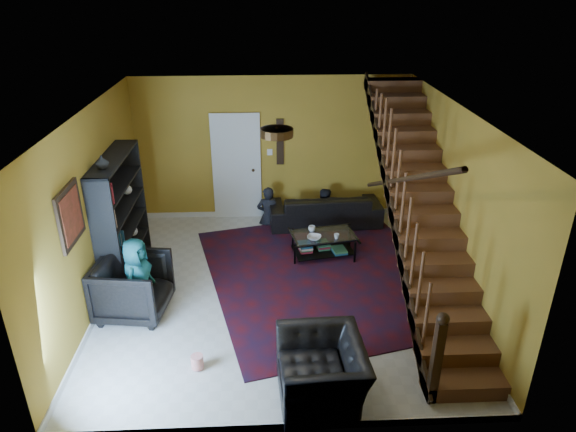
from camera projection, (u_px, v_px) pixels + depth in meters
name	position (u px, v px, depth m)	size (l,w,h in m)	color
floor	(277.00, 289.00, 8.00)	(5.50, 5.50, 0.00)	beige
room	(200.00, 247.00, 9.13)	(5.50, 5.50, 5.50)	#B38427
staircase	(421.00, 205.00, 7.50)	(0.95, 5.02, 3.18)	brown
bookshelf	(122.00, 220.00, 8.03)	(0.35, 1.80, 2.00)	black
door	(237.00, 169.00, 10.00)	(0.82, 0.05, 2.05)	silver
framed_picture	(70.00, 216.00, 6.33)	(0.04, 0.74, 0.74)	maroon
wall_hanging	(280.00, 142.00, 9.82)	(0.14, 0.03, 0.90)	black
ceiling_fixture	(277.00, 133.00, 6.11)	(0.40, 0.40, 0.10)	#3F2814
rug	(325.00, 274.00, 8.39)	(3.58, 4.09, 0.02)	#3F0B10
sofa	(325.00, 209.00, 9.99)	(2.15, 0.84, 0.63)	black
armchair_left	(133.00, 287.00, 7.26)	(0.93, 0.96, 0.87)	black
armchair_right	(322.00, 371.00, 5.84)	(1.10, 0.96, 0.71)	black
person_adult_a	(268.00, 216.00, 10.05)	(0.45, 0.29, 1.22)	black
person_adult_b	(323.00, 216.00, 10.11)	(0.57, 0.44, 1.17)	black
person_child	(138.00, 279.00, 7.14)	(0.60, 0.39, 1.22)	#165456
coffee_table	(323.00, 244.00, 8.87)	(1.18, 0.82, 0.41)	black
cup_a	(312.00, 229.00, 8.89)	(0.12, 0.12, 0.10)	#999999
cup_b	(337.00, 236.00, 8.64)	(0.09, 0.09, 0.08)	#999999
bowl	(314.00, 238.00, 8.63)	(0.23, 0.23, 0.06)	#999999
vase	(102.00, 162.00, 7.10)	(0.18, 0.18, 0.19)	#999999
popcorn_bucket	(197.00, 362.00, 6.34)	(0.16, 0.16, 0.18)	red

